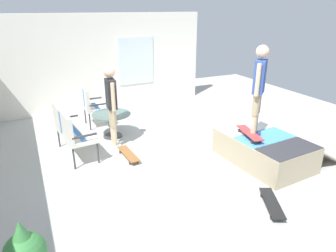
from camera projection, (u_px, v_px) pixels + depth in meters
ground_plane at (180, 155)px, 6.47m from camera, size 12.00×12.00×0.10m
house_facade at (106, 62)px, 8.95m from camera, size 0.23×6.00×2.72m
skate_ramp at (265, 149)px, 6.00m from camera, size 1.86×1.98×0.54m
patio_bench at (70, 128)px, 6.10m from camera, size 1.30×0.69×1.02m
patio_chair_near_house at (91, 103)px, 7.67m from camera, size 0.63×0.56×1.02m
patio_table at (112, 120)px, 7.11m from camera, size 0.90×0.90×0.57m
person_watching at (111, 101)px, 6.38m from camera, size 0.48×0.25×1.77m
person_skater at (259, 85)px, 5.56m from camera, size 0.36×0.38×1.73m
skateboard_by_bench at (128, 154)px, 6.20m from camera, size 0.81×0.24×0.10m
skateboard_spare at (272, 203)px, 4.66m from camera, size 0.80×0.54×0.10m
skateboard_on_ramp at (249, 133)px, 5.84m from camera, size 0.82×0.38×0.10m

